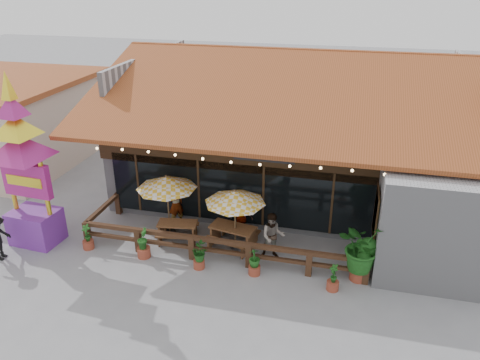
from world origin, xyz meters
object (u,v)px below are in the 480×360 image
(umbrella_left, at_px, (167,183))
(tropical_plant, at_px, (362,247))
(thai_sign_tower, at_px, (21,151))
(picnic_table_left, at_px, (178,228))
(umbrella_right, at_px, (235,197))
(picnic_table_right, at_px, (233,233))

(umbrella_left, bearing_deg, tropical_plant, -10.51)
(thai_sign_tower, bearing_deg, tropical_plant, 2.16)
(picnic_table_left, distance_m, tropical_plant, 6.64)
(umbrella_right, bearing_deg, picnic_table_right, 150.50)
(umbrella_left, bearing_deg, picnic_table_right, -7.13)
(umbrella_left, xyz_separation_m, picnic_table_right, (2.56, -0.32, -1.55))
(umbrella_right, height_order, picnic_table_left, umbrella_right)
(picnic_table_right, bearing_deg, tropical_plant, -12.44)
(picnic_table_left, relative_size, thai_sign_tower, 0.24)
(picnic_table_left, xyz_separation_m, picnic_table_right, (2.09, 0.05, 0.06))
(umbrella_left, xyz_separation_m, tropical_plant, (7.00, -1.30, -0.87))
(picnic_table_left, bearing_deg, thai_sign_tower, -164.60)
(picnic_table_left, bearing_deg, umbrella_left, 141.75)
(picnic_table_left, height_order, thai_sign_tower, thai_sign_tower)
(umbrella_left, height_order, umbrella_right, umbrella_left)
(umbrella_right, bearing_deg, umbrella_left, 171.91)
(thai_sign_tower, bearing_deg, umbrella_right, 10.75)
(umbrella_left, bearing_deg, umbrella_right, -8.09)
(umbrella_right, relative_size, picnic_table_right, 1.23)
(umbrella_right, xyz_separation_m, picnic_table_left, (-2.19, 0.01, -1.53))
(umbrella_left, xyz_separation_m, thai_sign_tower, (-4.46, -1.73, 1.47))
(picnic_table_left, height_order, tropical_plant, tropical_plant)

